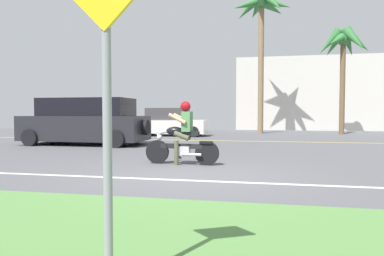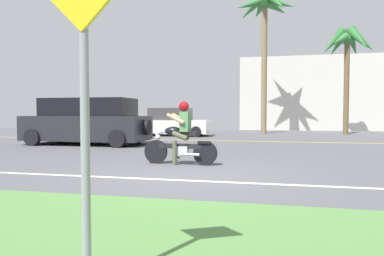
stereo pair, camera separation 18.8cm
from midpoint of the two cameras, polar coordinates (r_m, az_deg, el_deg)
name	(u,v)px [view 1 (the left image)]	position (r m, az deg, el deg)	size (l,w,h in m)	color
ground	(212,157)	(9.95, 2.80, -4.85)	(56.00, 30.00, 0.04)	#545459
grass_median	(97,256)	(3.27, -17.06, -19.53)	(56.00, 3.80, 0.06)	#548442
lane_line_near	(185,180)	(6.47, -1.93, -8.61)	(50.40, 0.12, 0.01)	silver
lane_line_far	(230,141)	(15.57, 5.89, -2.12)	(50.40, 0.12, 0.01)	yellow
motorcyclist	(182,138)	(8.38, -2.25, -1.62)	(1.84, 0.60, 1.54)	black
suv_nearby	(86,122)	(14.34, -17.47, 0.95)	(5.05, 2.20, 1.83)	#232328
parked_car_0	(104,121)	(22.60, -14.52, 1.18)	(4.17, 2.15, 1.66)	#8C939E
parked_car_1	(171,123)	(19.03, -3.84, 0.85)	(3.81, 1.80, 1.53)	white
palm_tree_0	(343,46)	(22.56, 23.49, 12.27)	(3.19, 3.06, 6.27)	brown
palm_tree_1	(262,12)	(22.46, 11.18, 18.25)	(3.77, 3.77, 8.68)	#846B4C
street_sign	(106,80)	(2.33, -16.26, 7.59)	(0.62, 0.06, 2.39)	gray
building_far	(349,94)	(28.53, 24.32, 5.12)	(16.58, 4.00, 5.35)	beige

